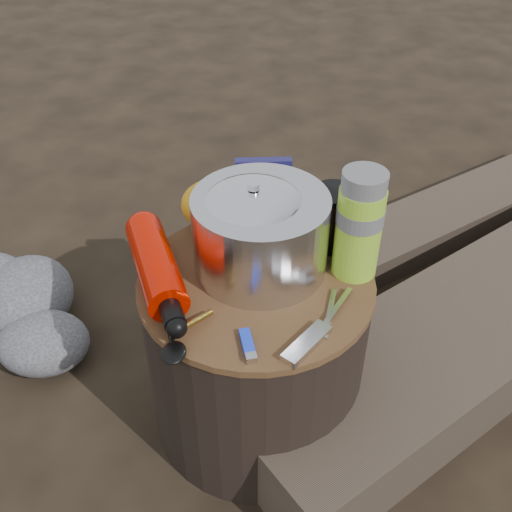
# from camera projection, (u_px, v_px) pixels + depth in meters

# --- Properties ---
(ground) EXTENTS (60.00, 60.00, 0.00)m
(ground) POSITION_uv_depth(u_px,v_px,m) (256.00, 413.00, 1.43)
(ground) COLOR black
(ground) RESTS_ON ground
(stump) EXTENTS (0.46, 0.46, 0.42)m
(stump) POSITION_uv_depth(u_px,v_px,m) (256.00, 353.00, 1.30)
(stump) COLOR black
(stump) RESTS_ON ground
(log_small) EXTENTS (1.03, 0.91, 0.10)m
(log_small) POSITION_uv_depth(u_px,v_px,m) (450.00, 215.00, 1.98)
(log_small) COLOR #3F3329
(log_small) RESTS_ON ground
(foil_windscreen) EXTENTS (0.26, 0.26, 0.16)m
(foil_windscreen) POSITION_uv_depth(u_px,v_px,m) (260.00, 234.00, 1.15)
(foil_windscreen) COLOR silver
(foil_windscreen) RESTS_ON stump
(camping_pot) EXTENTS (0.18, 0.18, 0.18)m
(camping_pot) POSITION_uv_depth(u_px,v_px,m) (254.00, 228.00, 1.15)
(camping_pot) COLOR silver
(camping_pot) RESTS_ON stump
(fuel_bottle) EXTENTS (0.20, 0.32, 0.08)m
(fuel_bottle) POSITION_uv_depth(u_px,v_px,m) (156.00, 265.00, 1.14)
(fuel_bottle) COLOR red
(fuel_bottle) RESTS_ON stump
(thermos) EXTENTS (0.09, 0.09, 0.22)m
(thermos) POSITION_uv_depth(u_px,v_px,m) (359.00, 225.00, 1.12)
(thermos) COLOR #9AD72E
(thermos) RESTS_ON stump
(travel_mug) EXTENTS (0.08, 0.08, 0.13)m
(travel_mug) POSITION_uv_depth(u_px,v_px,m) (332.00, 219.00, 1.22)
(travel_mug) COLOR black
(travel_mug) RESTS_ON stump
(stuff_sack) EXTENTS (0.16, 0.13, 0.11)m
(stuff_sack) POSITION_uv_depth(u_px,v_px,m) (218.00, 205.00, 1.27)
(stuff_sack) COLOR orange
(stuff_sack) RESTS_ON stump
(food_pouch) EXTENTS (0.12, 0.04, 0.15)m
(food_pouch) POSITION_uv_depth(u_px,v_px,m) (263.00, 193.00, 1.27)
(food_pouch) COLOR #19174E
(food_pouch) RESTS_ON stump
(lighter) EXTENTS (0.04, 0.08, 0.01)m
(lighter) POSITION_uv_depth(u_px,v_px,m) (247.00, 342.00, 1.03)
(lighter) COLOR blue
(lighter) RESTS_ON stump
(multitool) EXTENTS (0.09, 0.11, 0.02)m
(multitool) POSITION_uv_depth(u_px,v_px,m) (307.00, 344.00, 1.03)
(multitool) COLOR silver
(multitool) RESTS_ON stump
(pot_grabber) EXTENTS (0.07, 0.13, 0.01)m
(pot_grabber) POSITION_uv_depth(u_px,v_px,m) (330.00, 312.00, 1.09)
(pot_grabber) COLOR silver
(pot_grabber) RESTS_ON stump
(spork) EXTENTS (0.09, 0.17, 0.01)m
(spork) POSITION_uv_depth(u_px,v_px,m) (169.00, 320.00, 1.07)
(spork) COLOR black
(spork) RESTS_ON stump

